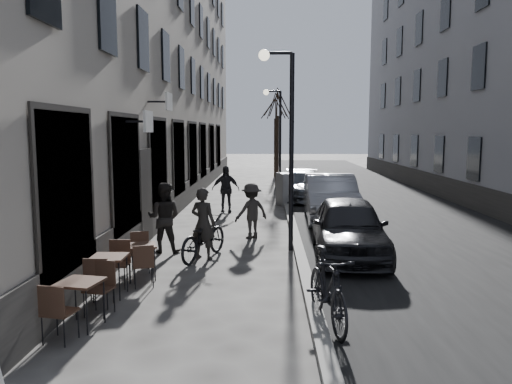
{
  "coord_description": "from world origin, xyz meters",
  "views": [
    {
      "loc": [
        -0.59,
        -6.7,
        3.09
      ],
      "look_at": [
        -0.85,
        3.74,
        1.8
      ],
      "focal_mm": 35.0,
      "sensor_mm": 36.0,
      "label": 1
    }
  ],
  "objects_px": {
    "streetlamp_far": "(277,129)",
    "utility_cabinet": "(285,189)",
    "bistro_set_a": "(81,299)",
    "moped": "(327,289)",
    "tree_near": "(277,102)",
    "bistro_set_b": "(109,272)",
    "bicycle": "(203,237)",
    "pedestrian_far": "(226,189)",
    "car_mid": "(330,198)",
    "car_far": "(304,185)",
    "tree_far": "(276,107)",
    "pedestrian_near": "(164,218)",
    "car_near": "(349,227)",
    "streetlamp_near": "(285,128)",
    "bistro_set_c": "(142,258)",
    "pedestrian_mid": "(251,211)"
  },
  "relations": [
    {
      "from": "streetlamp_far",
      "to": "utility_cabinet",
      "type": "xyz_separation_m",
      "value": [
        0.27,
        -4.03,
        -2.49
      ]
    },
    {
      "from": "bistro_set_a",
      "to": "moped",
      "type": "relative_size",
      "value": 0.77
    },
    {
      "from": "tree_near",
      "to": "bistro_set_b",
      "type": "bearing_deg",
      "value": -100.47
    },
    {
      "from": "tree_near",
      "to": "moped",
      "type": "distance_m",
      "value": 20.46
    },
    {
      "from": "bicycle",
      "to": "pedestrian_far",
      "type": "xyz_separation_m",
      "value": [
        -0.05,
        6.9,
        0.35
      ]
    },
    {
      "from": "car_mid",
      "to": "car_far",
      "type": "distance_m",
      "value": 5.16
    },
    {
      "from": "tree_near",
      "to": "utility_cabinet",
      "type": "relative_size",
      "value": 4.27
    },
    {
      "from": "tree_near",
      "to": "bicycle",
      "type": "bearing_deg",
      "value": -97.35
    },
    {
      "from": "tree_far",
      "to": "moped",
      "type": "distance_m",
      "value": 26.37
    },
    {
      "from": "tree_near",
      "to": "pedestrian_far",
      "type": "height_order",
      "value": "tree_near"
    },
    {
      "from": "pedestrian_near",
      "to": "moped",
      "type": "xyz_separation_m",
      "value": [
        3.58,
        -4.78,
        -0.28
      ]
    },
    {
      "from": "pedestrian_far",
      "to": "car_near",
      "type": "distance_m",
      "value": 7.52
    },
    {
      "from": "pedestrian_near",
      "to": "bistro_set_a",
      "type": "bearing_deg",
      "value": 91.21
    },
    {
      "from": "streetlamp_near",
      "to": "bistro_set_a",
      "type": "height_order",
      "value": "streetlamp_near"
    },
    {
      "from": "bistro_set_b",
      "to": "car_mid",
      "type": "distance_m",
      "value": 9.62
    },
    {
      "from": "car_mid",
      "to": "streetlamp_near",
      "type": "bearing_deg",
      "value": -110.09
    },
    {
      "from": "pedestrian_far",
      "to": "car_near",
      "type": "bearing_deg",
      "value": -66.91
    },
    {
      "from": "tree_near",
      "to": "car_near",
      "type": "distance_m",
      "value": 16.18
    },
    {
      "from": "bistro_set_c",
      "to": "pedestrian_mid",
      "type": "xyz_separation_m",
      "value": [
        2.16,
        4.04,
        0.35
      ]
    },
    {
      "from": "car_far",
      "to": "moped",
      "type": "distance_m",
      "value": 14.61
    },
    {
      "from": "car_far",
      "to": "moped",
      "type": "relative_size",
      "value": 2.2
    },
    {
      "from": "tree_far",
      "to": "pedestrian_far",
      "type": "xyz_separation_m",
      "value": [
        -2.1,
        -15.02,
        -3.78
      ]
    },
    {
      "from": "car_far",
      "to": "moped",
      "type": "height_order",
      "value": "car_far"
    },
    {
      "from": "pedestrian_far",
      "to": "pedestrian_near",
      "type": "bearing_deg",
      "value": -104.84
    },
    {
      "from": "bistro_set_b",
      "to": "pedestrian_mid",
      "type": "relative_size",
      "value": 0.97
    },
    {
      "from": "tree_near",
      "to": "pedestrian_near",
      "type": "bearing_deg",
      "value": -101.6
    },
    {
      "from": "streetlamp_far",
      "to": "car_far",
      "type": "xyz_separation_m",
      "value": [
        1.17,
        -2.46,
        -2.51
      ]
    },
    {
      "from": "pedestrian_far",
      "to": "moped",
      "type": "relative_size",
      "value": 0.88
    },
    {
      "from": "bistro_set_a",
      "to": "utility_cabinet",
      "type": "bearing_deg",
      "value": 85.88
    },
    {
      "from": "pedestrian_far",
      "to": "car_far",
      "type": "xyz_separation_m",
      "value": [
        3.2,
        3.56,
        -0.24
      ]
    },
    {
      "from": "bistro_set_c",
      "to": "car_mid",
      "type": "relative_size",
      "value": 0.32
    },
    {
      "from": "streetlamp_far",
      "to": "car_far",
      "type": "relative_size",
      "value": 1.14
    },
    {
      "from": "streetlamp_far",
      "to": "bistro_set_b",
      "type": "relative_size",
      "value": 3.3
    },
    {
      "from": "tree_far",
      "to": "car_far",
      "type": "height_order",
      "value": "tree_far"
    },
    {
      "from": "bicycle",
      "to": "tree_far",
      "type": "bearing_deg",
      "value": -73.37
    },
    {
      "from": "tree_near",
      "to": "bistro_set_a",
      "type": "height_order",
      "value": "tree_near"
    },
    {
      "from": "car_far",
      "to": "streetlamp_near",
      "type": "bearing_deg",
      "value": -95.23
    },
    {
      "from": "tree_near",
      "to": "bistro_set_c",
      "type": "bearing_deg",
      "value": -100.08
    },
    {
      "from": "pedestrian_mid",
      "to": "moped",
      "type": "bearing_deg",
      "value": 70.35
    },
    {
      "from": "pedestrian_near",
      "to": "car_far",
      "type": "relative_size",
      "value": 0.4
    },
    {
      "from": "tree_far",
      "to": "utility_cabinet",
      "type": "xyz_separation_m",
      "value": [
        0.2,
        -13.03,
        -4.0
      ]
    },
    {
      "from": "bistro_set_a",
      "to": "car_near",
      "type": "relative_size",
      "value": 0.36
    },
    {
      "from": "bistro_set_a",
      "to": "car_near",
      "type": "height_order",
      "value": "car_near"
    },
    {
      "from": "pedestrian_far",
      "to": "moped",
      "type": "bearing_deg",
      "value": -82.42
    },
    {
      "from": "tree_far",
      "to": "utility_cabinet",
      "type": "height_order",
      "value": "tree_far"
    },
    {
      "from": "car_far",
      "to": "pedestrian_far",
      "type": "bearing_deg",
      "value": -130.17
    },
    {
      "from": "bicycle",
      "to": "car_far",
      "type": "relative_size",
      "value": 0.45
    },
    {
      "from": "bicycle",
      "to": "car_far",
      "type": "bearing_deg",
      "value": -84.79
    },
    {
      "from": "bistro_set_a",
      "to": "utility_cabinet",
      "type": "xyz_separation_m",
      "value": [
        3.63,
        13.18,
        0.21
      ]
    },
    {
      "from": "bicycle",
      "to": "car_mid",
      "type": "relative_size",
      "value": 0.42
    }
  ]
}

